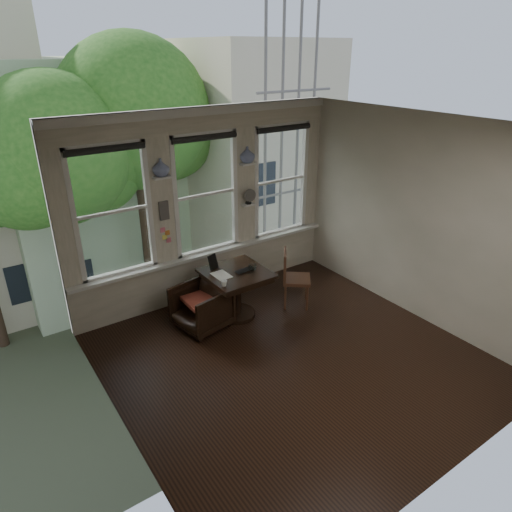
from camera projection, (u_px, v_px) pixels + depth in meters
ground at (293, 359)px, 6.05m from camera, size 4.50×4.50×0.00m
ceiling at (302, 127)px, 4.80m from camera, size 4.50×4.50×0.00m
wall_back at (205, 207)px, 7.11m from camera, size 4.50×0.00×4.50m
wall_front at (471, 350)px, 3.74m from camera, size 4.50×0.00×4.50m
wall_left at (111, 313)px, 4.26m from camera, size 0.00×4.50×4.50m
wall_right at (418, 219)px, 6.59m from camera, size 0.00×4.50×4.50m
window_left at (112, 212)px, 6.27m from camera, size 1.10×0.12×1.90m
window_center at (205, 194)px, 7.02m from camera, size 1.10×0.12×1.90m
window_right at (280, 180)px, 7.77m from camera, size 1.10×0.12×1.90m
shelf_left at (162, 177)px, 6.41m from camera, size 0.26×0.16×0.03m
shelf_right at (247, 164)px, 7.16m from camera, size 0.26×0.16×0.03m
intercom at (164, 210)px, 6.64m from camera, size 0.14×0.06×0.28m
sticky_notes at (166, 233)px, 6.79m from camera, size 0.16×0.01×0.24m
desk_fan at (248, 199)px, 7.38m from camera, size 0.20×0.20×0.24m
vase_left at (161, 167)px, 6.35m from camera, size 0.24×0.24×0.25m
vase_right at (247, 155)px, 7.10m from camera, size 0.24×0.24×0.25m
table at (237, 294)px, 6.87m from camera, size 0.90×0.90×0.75m
armchair_left at (201, 307)px, 6.61m from camera, size 0.84×0.82×0.66m
cushion_red at (201, 300)px, 6.56m from camera, size 0.45×0.45×0.06m
side_chair_right at (297, 279)px, 7.14m from camera, size 0.59×0.59×0.92m
laptop at (246, 272)px, 6.70m from camera, size 0.31×0.21×0.02m
mug at (224, 283)px, 6.30m from camera, size 0.11×0.11×0.08m
drinking_glass at (253, 267)px, 6.74m from camera, size 0.13×0.13×0.10m
tablet at (213, 262)px, 6.77m from camera, size 0.18×0.13×0.22m
papers at (221, 275)px, 6.62m from camera, size 0.23×0.30×0.00m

